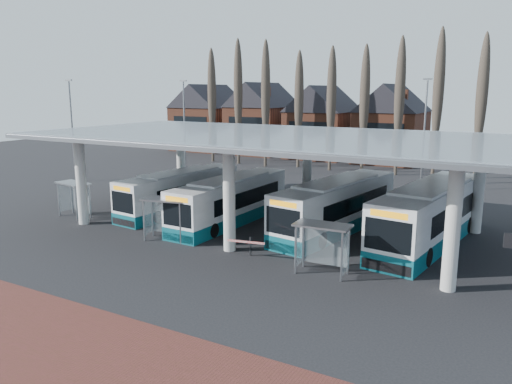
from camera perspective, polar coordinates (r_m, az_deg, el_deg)
The scene contains 15 objects.
ground at distance 27.24m, azimuth -5.86°, elevation -8.06°, with size 140.00×140.00×0.00m, color black.
station_canopy at distance 32.70m, azimuth 2.06°, elevation 5.51°, with size 32.00×16.00×6.34m.
poplar_row at distance 55.92m, azimuth 14.16°, elevation 10.85°, with size 45.10×1.10×14.50m.
townhouse_row at distance 71.85m, azimuth 4.13°, elevation 8.98°, with size 36.80×10.30×12.25m.
lamp_post_a at distance 54.21m, azimuth -8.18°, elevation 7.43°, with size 0.80×0.16×10.17m.
lamp_post_b at distance 47.89m, azimuth 18.66°, elevation 6.41°, with size 0.80×0.16×10.17m.
lamp_post_d at distance 53.91m, azimuth -20.27°, elevation 6.81°, with size 0.80×0.16×10.17m.
bus_0 at distance 38.53m, azimuth -8.57°, elevation -0.03°, with size 3.48×11.41×3.12m.
bus_1 at distance 34.92m, azimuth -2.86°, elevation -1.04°, with size 2.79×11.63×3.21m.
bus_2 at distance 33.22m, azimuth 9.23°, elevation -1.67°, with size 4.44×12.52×3.41m.
bus_3 at distance 31.84m, azimuth 19.32°, elevation -2.55°, with size 4.49×13.37×3.64m.
shelter_0 at distance 38.71m, azimuth -19.95°, elevation 0.03°, with size 2.94×1.82×2.55m.
shelter_1 at distance 31.27m, azimuth -10.18°, elevation -1.96°, with size 3.08×2.03×2.62m.
shelter_2 at distance 25.33m, azimuth 7.68°, elevation -5.14°, with size 2.86×1.53×2.59m.
barrier at distance 27.68m, azimuth -1.05°, elevation -5.84°, with size 2.15×0.80×1.09m.
Camera 1 is at (14.92, -20.90, 9.11)m, focal length 35.00 mm.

